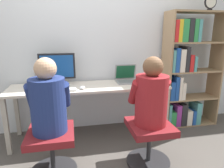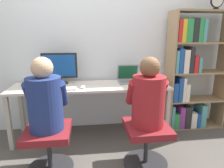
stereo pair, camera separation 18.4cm
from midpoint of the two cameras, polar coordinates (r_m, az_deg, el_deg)
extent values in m
plane|color=#4C4742|center=(2.70, -3.51, -17.20)|extent=(14.00, 14.00, 0.00)
cube|color=silver|center=(2.93, -4.75, 12.15)|extent=(10.00, 0.05, 2.60)
cube|color=beige|center=(2.67, -4.15, -0.70)|extent=(2.08, 0.57, 0.03)
cube|color=#ADA497|center=(2.71, -25.65, -10.18)|extent=(0.05, 0.05, 0.70)
cube|color=#ADA497|center=(2.80, 17.38, -8.54)|extent=(0.05, 0.05, 0.70)
cube|color=#ADA497|center=(3.13, -22.95, -6.58)|extent=(0.05, 0.05, 0.70)
cube|color=#ADA497|center=(3.22, 13.84, -5.29)|extent=(0.05, 0.05, 0.70)
cylinder|color=black|center=(2.82, -12.67, 0.24)|extent=(0.20, 0.20, 0.01)
cylinder|color=black|center=(2.81, -12.71, 1.02)|extent=(0.04, 0.04, 0.06)
cube|color=black|center=(2.77, -12.94, 5.11)|extent=(0.47, 0.02, 0.34)
cube|color=#19478C|center=(2.76, -12.97, 5.07)|extent=(0.42, 0.01, 0.29)
cube|color=gray|center=(2.80, 6.94, 0.46)|extent=(0.31, 0.23, 0.02)
cube|color=slate|center=(2.80, 6.94, 0.69)|extent=(0.27, 0.18, 0.00)
cube|color=gray|center=(2.91, 6.32, 3.44)|extent=(0.31, 0.07, 0.22)
cube|color=#144C2D|center=(2.91, 6.35, 3.39)|extent=(0.27, 0.05, 0.19)
cube|color=silver|center=(2.51, -13.29, -1.44)|extent=(0.46, 0.13, 0.02)
cube|color=#BAB8AD|center=(2.51, -13.31, -1.15)|extent=(0.42, 0.11, 0.00)
ellipsoid|color=silver|center=(2.52, -6.33, -0.90)|extent=(0.06, 0.09, 0.04)
cylinder|color=#262628|center=(2.36, -14.79, -22.28)|extent=(0.48, 0.48, 0.04)
cylinder|color=#262628|center=(2.25, -15.14, -18.11)|extent=(0.05, 0.05, 0.37)
cube|color=maroon|center=(2.14, -15.53, -13.11)|extent=(0.45, 0.47, 0.07)
cylinder|color=#262628|center=(2.41, 11.82, -21.22)|extent=(0.48, 0.48, 0.04)
cylinder|color=#262628|center=(2.30, 12.09, -17.09)|extent=(0.05, 0.05, 0.37)
cube|color=maroon|center=(2.20, 12.39, -12.17)|extent=(0.45, 0.47, 0.07)
cylinder|color=navy|center=(2.02, -16.09, -5.53)|extent=(0.33, 0.33, 0.53)
sphere|color=tan|center=(1.93, -16.82, 4.47)|extent=(0.20, 0.20, 0.20)
cylinder|color=navy|center=(2.10, -20.19, -2.90)|extent=(0.09, 0.23, 0.30)
cylinder|color=navy|center=(2.05, -11.58, -2.69)|extent=(0.09, 0.23, 0.30)
cylinder|color=maroon|center=(2.08, 12.83, -4.87)|extent=(0.33, 0.33, 0.52)
sphere|color=brown|center=(2.00, 13.38, 4.72)|extent=(0.20, 0.20, 0.20)
cylinder|color=maroon|center=(2.08, 8.15, -2.48)|extent=(0.09, 0.23, 0.29)
cylinder|color=maroon|center=(2.18, 16.18, -2.10)|extent=(0.09, 0.23, 0.29)
cube|color=#997A56|center=(3.03, 17.79, 3.10)|extent=(0.02, 0.32, 1.71)
cube|color=#997A56|center=(3.46, 30.45, 3.14)|extent=(0.02, 0.32, 1.71)
cube|color=#997A56|center=(3.47, 23.09, -10.64)|extent=(0.81, 0.31, 0.02)
cube|color=#997A56|center=(3.32, 23.80, -4.01)|extent=(0.81, 0.31, 0.02)
cube|color=#997A56|center=(3.22, 24.55, 3.14)|extent=(0.81, 0.31, 0.02)
cube|color=#997A56|center=(3.18, 25.34, 10.61)|extent=(0.81, 0.31, 0.02)
cube|color=#997A56|center=(3.19, 26.19, 18.16)|extent=(0.81, 0.31, 0.02)
cube|color=teal|center=(3.20, 17.83, -8.58)|extent=(0.04, 0.25, 0.35)
cube|color=#2D8C47|center=(3.23, 19.04, -9.64)|extent=(0.08, 0.19, 0.23)
cube|color=#8C338C|center=(3.26, 20.29, -8.64)|extent=(0.08, 0.22, 0.33)
cube|color=#262628|center=(3.29, 21.83, -8.46)|extent=(0.09, 0.20, 0.34)
cube|color=silver|center=(3.37, 22.96, -8.97)|extent=(0.09, 0.25, 0.23)
cube|color=#1E4C9E|center=(3.40, 24.33, -9.05)|extent=(0.05, 0.20, 0.22)
cube|color=teal|center=(3.43, 25.22, -7.81)|extent=(0.08, 0.25, 0.35)
cube|color=#1E4C9E|center=(3.09, 18.52, -1.89)|extent=(0.07, 0.27, 0.28)
cube|color=#1E4C9E|center=(3.10, 19.80, -1.23)|extent=(0.05, 0.25, 0.35)
cube|color=silver|center=(3.11, 20.97, -1.39)|extent=(0.04, 0.19, 0.35)
cube|color=silver|center=(3.17, 21.49, -1.98)|extent=(0.06, 0.25, 0.26)
cube|color=teal|center=(2.97, 19.18, 6.09)|extent=(0.04, 0.21, 0.31)
cube|color=#1E4C9E|center=(2.99, 20.26, 6.30)|extent=(0.06, 0.19, 0.34)
cube|color=silver|center=(3.05, 21.27, 6.20)|extent=(0.08, 0.25, 0.32)
cube|color=#262628|center=(3.08, 22.58, 6.50)|extent=(0.06, 0.25, 0.36)
cube|color=red|center=(3.11, 23.78, 5.33)|extent=(0.06, 0.20, 0.24)
cube|color=teal|center=(3.14, 24.66, 5.13)|extent=(0.04, 0.21, 0.22)
cube|color=red|center=(2.94, 20.09, 14.02)|extent=(0.05, 0.18, 0.29)
cube|color=gold|center=(2.96, 21.09, 13.99)|extent=(0.05, 0.18, 0.30)
cube|color=#2D8C47|center=(3.00, 22.38, 13.91)|extent=(0.09, 0.18, 0.30)
cube|color=#262628|center=(3.05, 23.71, 13.87)|extent=(0.07, 0.21, 0.31)
cube|color=#2D8C47|center=(3.12, 24.58, 13.71)|extent=(0.06, 0.27, 0.31)
cube|color=teal|center=(3.13, 25.70, 13.54)|extent=(0.05, 0.24, 0.30)
cube|color=black|center=(3.17, 29.13, 18.27)|extent=(0.06, 0.03, 0.02)
cylinder|color=black|center=(3.18, 29.36, 20.02)|extent=(0.18, 0.02, 0.18)
cylinder|color=silver|center=(3.17, 29.49, 20.03)|extent=(0.15, 0.00, 0.15)
camera|label=1|loc=(0.09, -87.88, 0.54)|focal=32.00mm
camera|label=2|loc=(0.09, 92.12, -0.54)|focal=32.00mm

